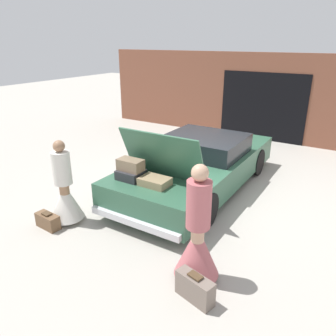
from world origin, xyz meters
TOP-DOWN VIEW (x-y plane):
  - ground_plane at (0.00, 0.00)m, footprint 40.00×40.00m
  - garage_wall_back at (0.00, 4.63)m, footprint 12.00×0.14m
  - car at (-0.00, 0.00)m, footprint 1.97×4.82m
  - person_left at (-1.38, -2.63)m, footprint 0.61×0.61m
  - person_right at (1.38, -2.77)m, footprint 0.63×0.63m
  - suitcase_beside_left_person at (-1.50, -2.99)m, footprint 0.49×0.23m
  - suitcase_beside_right_person at (1.56, -3.15)m, footprint 0.57×0.32m

SIDE VIEW (x-z plane):
  - ground_plane at x=0.00m, z-range 0.00..0.00m
  - suitcase_beside_left_person at x=-1.50m, z-range -0.01..0.28m
  - suitcase_beside_right_person at x=1.56m, z-range -0.01..0.38m
  - car at x=0.00m, z-range -0.29..1.38m
  - person_left at x=-1.38m, z-range -0.23..1.34m
  - person_right at x=1.38m, z-range -0.25..1.49m
  - garage_wall_back at x=0.00m, z-range -0.01..2.79m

